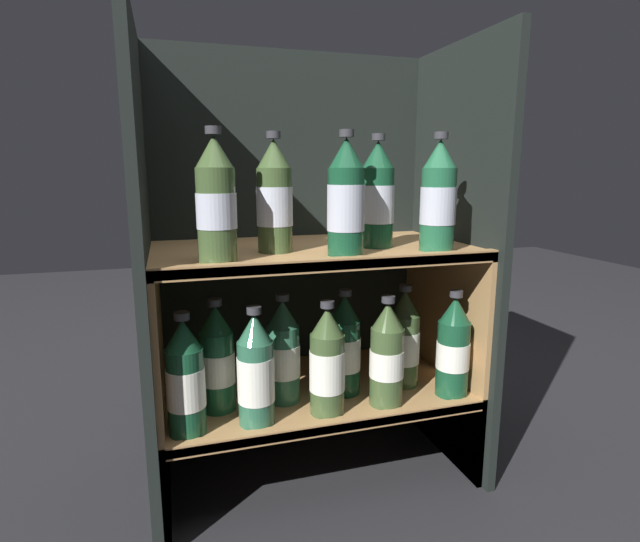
{
  "coord_description": "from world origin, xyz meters",
  "views": [
    {
      "loc": [
        -0.3,
        -0.86,
        0.71
      ],
      "look_at": [
        0.0,
        0.13,
        0.5
      ],
      "focal_mm": 28.0,
      "sensor_mm": 36.0,
      "label": 1
    }
  ],
  "objects_px": {
    "bottle_lower_back_3": "(404,341)",
    "bottle_lower_front_4": "(453,349)",
    "bottle_lower_back_2": "(344,347)",
    "bottle_upper_back_1": "(377,198)",
    "bottle_lower_front_0": "(185,380)",
    "bottle_lower_front_2": "(327,364)",
    "bottle_lower_front_1": "(256,372)",
    "bottle_upper_back_0": "(275,199)",
    "bottle_lower_back_0": "(217,361)",
    "bottle_upper_front_1": "(346,201)",
    "bottle_lower_front_3": "(387,356)",
    "bottle_upper_front_0": "(216,203)",
    "bottle_upper_front_2": "(438,199)",
    "bottle_lower_back_1": "(283,354)"
  },
  "relations": [
    {
      "from": "bottle_upper_front_0",
      "to": "bottle_lower_back_2",
      "type": "distance_m",
      "value": 0.44
    },
    {
      "from": "bottle_upper_front_0",
      "to": "bottle_lower_front_0",
      "type": "relative_size",
      "value": 1.0
    },
    {
      "from": "bottle_lower_back_1",
      "to": "bottle_lower_front_0",
      "type": "bearing_deg",
      "value": -158.63
    },
    {
      "from": "bottle_upper_front_1",
      "to": "bottle_lower_front_4",
      "type": "height_order",
      "value": "bottle_upper_front_1"
    },
    {
      "from": "bottle_upper_front_0",
      "to": "bottle_lower_front_1",
      "type": "relative_size",
      "value": 1.0
    },
    {
      "from": "bottle_upper_front_2",
      "to": "bottle_upper_back_0",
      "type": "bearing_deg",
      "value": 166.02
    },
    {
      "from": "bottle_upper_front_0",
      "to": "bottle_upper_front_1",
      "type": "relative_size",
      "value": 1.0
    },
    {
      "from": "bottle_lower_front_4",
      "to": "bottle_lower_back_3",
      "type": "xyz_separation_m",
      "value": [
        -0.08,
        0.08,
        -0.0
      ]
    },
    {
      "from": "bottle_lower_front_4",
      "to": "bottle_upper_front_0",
      "type": "bearing_deg",
      "value": 180.0
    },
    {
      "from": "bottle_lower_back_0",
      "to": "bottle_upper_front_0",
      "type": "bearing_deg",
      "value": -87.5
    },
    {
      "from": "bottle_lower_back_1",
      "to": "bottle_upper_front_2",
      "type": "bearing_deg",
      "value": -14.54
    },
    {
      "from": "bottle_upper_front_1",
      "to": "bottle_lower_back_2",
      "type": "relative_size",
      "value": 1.0
    },
    {
      "from": "bottle_upper_front_2",
      "to": "bottle_upper_front_0",
      "type": "bearing_deg",
      "value": 180.0
    },
    {
      "from": "bottle_lower_back_2",
      "to": "bottle_lower_front_3",
      "type": "bearing_deg",
      "value": -50.6
    },
    {
      "from": "bottle_upper_front_2",
      "to": "bottle_lower_front_1",
      "type": "bearing_deg",
      "value": 180.0
    },
    {
      "from": "bottle_upper_front_2",
      "to": "bottle_lower_back_0",
      "type": "bearing_deg",
      "value": 169.86
    },
    {
      "from": "bottle_lower_front_1",
      "to": "bottle_lower_back_0",
      "type": "xyz_separation_m",
      "value": [
        -0.07,
        0.08,
        0.0
      ]
    },
    {
      "from": "bottle_upper_back_1",
      "to": "bottle_lower_front_0",
      "type": "relative_size",
      "value": 1.0
    },
    {
      "from": "bottle_upper_front_1",
      "to": "bottle_lower_front_3",
      "type": "distance_m",
      "value": 0.34
    },
    {
      "from": "bottle_lower_front_0",
      "to": "bottle_lower_front_4",
      "type": "distance_m",
      "value": 0.58
    },
    {
      "from": "bottle_lower_front_2",
      "to": "bottle_lower_back_3",
      "type": "bearing_deg",
      "value": 20.8
    },
    {
      "from": "bottle_lower_back_2",
      "to": "bottle_lower_back_3",
      "type": "relative_size",
      "value": 1.0
    },
    {
      "from": "bottle_upper_front_1",
      "to": "bottle_lower_back_3",
      "type": "distance_m",
      "value": 0.38
    },
    {
      "from": "bottle_lower_front_4",
      "to": "bottle_lower_back_1",
      "type": "xyz_separation_m",
      "value": [
        -0.37,
        0.08,
        -0.0
      ]
    },
    {
      "from": "bottle_upper_front_0",
      "to": "bottle_lower_front_2",
      "type": "distance_m",
      "value": 0.39
    },
    {
      "from": "bottle_upper_back_0",
      "to": "bottle_lower_front_4",
      "type": "bearing_deg",
      "value": -12.03
    },
    {
      "from": "bottle_upper_back_1",
      "to": "bottle_lower_back_3",
      "type": "relative_size",
      "value": 1.0
    },
    {
      "from": "bottle_lower_front_4",
      "to": "bottle_lower_front_1",
      "type": "bearing_deg",
      "value": -180.0
    },
    {
      "from": "bottle_lower_front_1",
      "to": "bottle_lower_front_4",
      "type": "height_order",
      "value": "same"
    },
    {
      "from": "bottle_upper_back_0",
      "to": "bottle_lower_front_3",
      "type": "height_order",
      "value": "bottle_upper_back_0"
    },
    {
      "from": "bottle_lower_front_2",
      "to": "bottle_lower_front_1",
      "type": "bearing_deg",
      "value": 180.0
    },
    {
      "from": "bottle_upper_front_0",
      "to": "bottle_upper_back_1",
      "type": "xyz_separation_m",
      "value": [
        0.35,
        0.08,
        -0.0
      ]
    },
    {
      "from": "bottle_lower_back_1",
      "to": "bottle_lower_back_0",
      "type": "bearing_deg",
      "value": 180.0
    },
    {
      "from": "bottle_upper_front_1",
      "to": "bottle_lower_back_3",
      "type": "bearing_deg",
      "value": 24.71
    },
    {
      "from": "bottle_lower_front_2",
      "to": "bottle_lower_back_0",
      "type": "xyz_separation_m",
      "value": [
        -0.21,
        0.08,
        0.0
      ]
    },
    {
      "from": "bottle_upper_front_2",
      "to": "bottle_lower_front_4",
      "type": "height_order",
      "value": "bottle_upper_front_2"
    },
    {
      "from": "bottle_upper_back_0",
      "to": "bottle_lower_back_0",
      "type": "height_order",
      "value": "bottle_upper_back_0"
    },
    {
      "from": "bottle_lower_back_0",
      "to": "bottle_lower_front_3",
      "type": "bearing_deg",
      "value": -13.14
    },
    {
      "from": "bottle_lower_front_2",
      "to": "bottle_lower_back_3",
      "type": "xyz_separation_m",
      "value": [
        0.21,
        0.08,
        0.0
      ]
    },
    {
      "from": "bottle_upper_front_0",
      "to": "bottle_lower_back_1",
      "type": "relative_size",
      "value": 1.0
    },
    {
      "from": "bottle_lower_back_2",
      "to": "bottle_lower_back_0",
      "type": "bearing_deg",
      "value": 180.0
    },
    {
      "from": "bottle_lower_front_1",
      "to": "bottle_lower_back_3",
      "type": "bearing_deg",
      "value": 12.66
    },
    {
      "from": "bottle_upper_front_1",
      "to": "bottle_upper_back_0",
      "type": "relative_size",
      "value": 1.0
    },
    {
      "from": "bottle_lower_front_4",
      "to": "bottle_upper_front_2",
      "type": "bearing_deg",
      "value": -180.0
    },
    {
      "from": "bottle_upper_back_1",
      "to": "bottle_lower_front_3",
      "type": "relative_size",
      "value": 1.0
    },
    {
      "from": "bottle_upper_back_0",
      "to": "bottle_lower_back_0",
      "type": "bearing_deg",
      "value": 180.0
    },
    {
      "from": "bottle_upper_back_1",
      "to": "bottle_lower_back_2",
      "type": "bearing_deg",
      "value": 180.0
    },
    {
      "from": "bottle_upper_back_1",
      "to": "bottle_lower_front_0",
      "type": "distance_m",
      "value": 0.54
    },
    {
      "from": "bottle_lower_back_3",
      "to": "bottle_lower_front_4",
      "type": "bearing_deg",
      "value": -45.29
    },
    {
      "from": "bottle_upper_front_0",
      "to": "bottle_lower_back_3",
      "type": "height_order",
      "value": "bottle_upper_front_0"
    }
  ]
}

